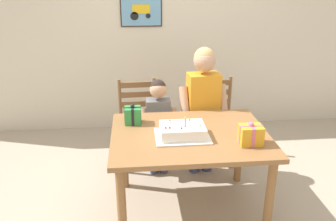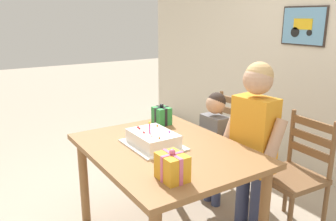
{
  "view_description": "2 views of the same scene",
  "coord_description": "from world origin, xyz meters",
  "views": [
    {
      "loc": [
        -0.44,
        -2.66,
        2.02
      ],
      "look_at": [
        -0.17,
        0.12,
        0.91
      ],
      "focal_mm": 38.25,
      "sensor_mm": 36.0,
      "label": 1
    },
    {
      "loc": [
        1.91,
        -1.2,
        1.64
      ],
      "look_at": [
        -0.14,
        0.12,
        0.97
      ],
      "focal_mm": 36.5,
      "sensor_mm": 36.0,
      "label": 2
    }
  ],
  "objects": [
    {
      "name": "birthday_cake",
      "position": [
        -0.07,
        -0.06,
        0.8
      ],
      "size": [
        0.44,
        0.34,
        0.19
      ],
      "color": "white",
      "rests_on": "dining_table"
    },
    {
      "name": "child_younger",
      "position": [
        -0.22,
        0.64,
        0.62
      ],
      "size": [
        0.37,
        0.21,
        1.03
      ],
      "color": "#38426B",
      "rests_on": "ground"
    },
    {
      "name": "child_older",
      "position": [
        0.23,
        0.64,
        0.81
      ],
      "size": [
        0.5,
        0.29,
        1.33
      ],
      "color": "#38426B",
      "rests_on": "ground"
    },
    {
      "name": "chair_right",
      "position": [
        0.42,
        0.92,
        0.47
      ],
      "size": [
        0.45,
        0.45,
        0.92
      ],
      "color": "brown",
      "rests_on": "ground"
    },
    {
      "name": "dining_table",
      "position": [
        0.0,
        0.0,
        0.65
      ],
      "size": [
        1.3,
        1.0,
        0.75
      ],
      "color": "olive",
      "rests_on": "ground"
    },
    {
      "name": "gift_box_red_large",
      "position": [
        -0.47,
        0.26,
        0.82
      ],
      "size": [
        0.15,
        0.13,
        0.18
      ],
      "color": "#2D8E42",
      "rests_on": "dining_table"
    },
    {
      "name": "back_wall",
      "position": [
        -0.0,
        1.92,
        1.3
      ],
      "size": [
        6.4,
        0.11,
        2.6
      ],
      "color": "beige",
      "rests_on": "ground"
    },
    {
      "name": "chair_left",
      "position": [
        -0.41,
        0.92,
        0.47
      ],
      "size": [
        0.44,
        0.44,
        0.92
      ],
      "color": "brown",
      "rests_on": "ground"
    },
    {
      "name": "gift_box_beside_cake",
      "position": [
        0.44,
        -0.23,
        0.83
      ],
      "size": [
        0.18,
        0.14,
        0.19
      ],
      "color": "gold",
      "rests_on": "dining_table"
    }
  ]
}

